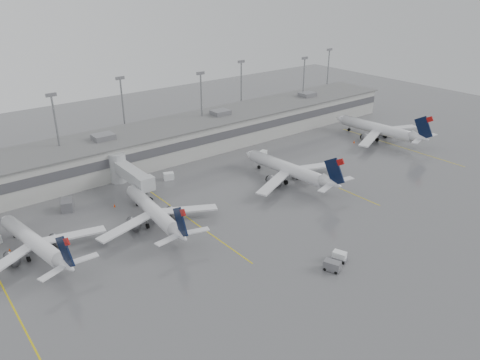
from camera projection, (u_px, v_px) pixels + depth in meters
ground at (340, 240)px, 86.16m from camera, size 260.00×260.00×0.00m
terminal at (176, 138)px, 126.19m from camera, size 152.00×17.00×9.45m
light_masts at (163, 106)px, 127.16m from camera, size 142.40×8.00×20.60m
jet_bridge_right at (126, 172)px, 105.94m from camera, size 4.00×17.20×7.00m
stand_markings at (256, 195)px, 103.43m from camera, size 105.25×40.00×0.01m
jet_far_left at (36, 243)px, 80.22m from camera, size 23.73×26.80×8.72m
jet_mid_left at (155, 212)px, 90.38m from camera, size 24.72×27.80×8.99m
jet_mid_right at (291, 169)px, 109.30m from camera, size 26.97×30.32×9.81m
jet_far_right at (381, 129)px, 137.06m from camera, size 28.22×31.72×10.26m
baggage_tug at (339, 257)px, 79.81m from camera, size 2.46×3.02×1.68m
baggage_cart at (332, 266)px, 77.04m from camera, size 2.43×3.08×1.74m
gse_uld_b at (169, 176)px, 111.16m from camera, size 2.76×2.27×1.68m
gse_uld_c at (263, 154)px, 125.25m from camera, size 2.54×2.10×1.54m
gse_loader at (67, 205)px, 96.73m from camera, size 3.41×4.18×2.26m
cone_a at (10, 250)px, 82.37m from camera, size 0.46×0.46×0.73m
cone_b at (114, 205)px, 98.25m from camera, size 0.42×0.42×0.67m
cone_c at (255, 158)px, 123.62m from camera, size 0.49×0.49×0.78m
cone_d at (354, 142)px, 135.30m from camera, size 0.48×0.48×0.76m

